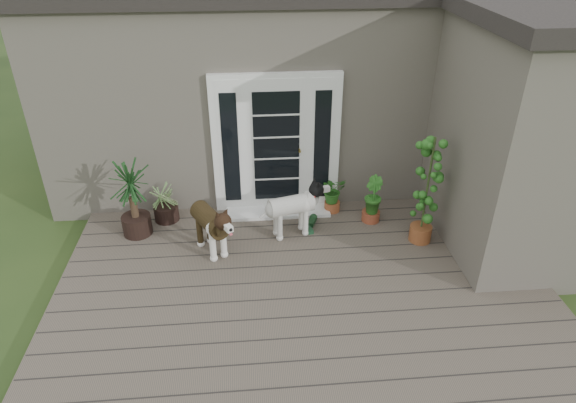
{
  "coord_description": "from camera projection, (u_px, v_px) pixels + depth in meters",
  "views": [
    {
      "loc": [
        -0.63,
        -4.3,
        4.25
      ],
      "look_at": [
        -0.1,
        1.75,
        0.7
      ],
      "focal_mm": 31.48,
      "sensor_mm": 36.0,
      "label": 1
    }
  ],
  "objects": [
    {
      "name": "herb_a",
      "position": [
        332.0,
        197.0,
        7.82
      ],
      "size": [
        0.47,
        0.47,
        0.49
      ],
      "primitive_type": "imported",
      "rotation": [
        0.0,
        0.0,
        0.28
      ],
      "color": "#1D6522",
      "rests_on": "deck"
    },
    {
      "name": "clog_left",
      "position": [
        308.0,
        228.0,
        7.42
      ],
      "size": [
        0.18,
        0.28,
        0.08
      ],
      "primitive_type": null,
      "rotation": [
        0.0,
        0.0,
        0.25
      ],
      "color": "#15361F",
      "rests_on": "deck"
    },
    {
      "name": "herb_b",
      "position": [
        372.0,
        206.0,
        7.56
      ],
      "size": [
        0.38,
        0.38,
        0.52
      ],
      "primitive_type": "imported",
      "rotation": [
        0.0,
        0.0,
        1.66
      ],
      "color": "#215719",
      "rests_on": "deck"
    },
    {
      "name": "sapling",
      "position": [
        427.0,
        190.0,
        6.82
      ],
      "size": [
        0.63,
        0.63,
        1.65
      ],
      "primitive_type": null,
      "rotation": [
        0.0,
        0.0,
        -0.4
      ],
      "color": "#175318",
      "rests_on": "deck"
    },
    {
      "name": "deck",
      "position": [
        306.0,
        301.0,
        6.2
      ],
      "size": [
        6.2,
        4.6,
        0.12
      ],
      "primitive_type": "cube",
      "color": "#6B5B4C",
      "rests_on": "ground"
    },
    {
      "name": "house_wing",
      "position": [
        517.0,
        145.0,
        6.61
      ],
      "size": [
        1.6,
        2.4,
        3.1
      ],
      "primitive_type": "cube",
      "color": "#665E54",
      "rests_on": "ground"
    },
    {
      "name": "roof_wing",
      "position": [
        550.0,
        13.0,
        5.78
      ],
      "size": [
        1.8,
        2.6,
        0.2
      ],
      "primitive_type": "cube",
      "color": "#2D2826",
      "rests_on": "house_wing"
    },
    {
      "name": "house_main",
      "position": [
        279.0,
        80.0,
        9.1
      ],
      "size": [
        7.4,
        4.0,
        3.1
      ],
      "primitive_type": "cube",
      "color": "#665E54",
      "rests_on": "ground"
    },
    {
      "name": "brindle_dog",
      "position": [
        211.0,
        228.0,
        6.82
      ],
      "size": [
        0.77,
        0.97,
        0.74
      ],
      "primitive_type": null,
      "rotation": [
        0.0,
        0.0,
        3.65
      ],
      "color": "#3F2F16",
      "rests_on": "deck"
    },
    {
      "name": "clog_right",
      "position": [
        312.0,
        221.0,
        7.6
      ],
      "size": [
        0.23,
        0.32,
        0.09
      ],
      "primitive_type": null,
      "rotation": [
        0.0,
        0.0,
        -0.38
      ],
      "color": "#16371A",
      "rests_on": "deck"
    },
    {
      "name": "door_step",
      "position": [
        278.0,
        212.0,
        7.86
      ],
      "size": [
        1.6,
        0.4,
        0.05
      ],
      "primitive_type": "cube",
      "color": "white",
      "rests_on": "deck"
    },
    {
      "name": "spider_plant",
      "position": [
        165.0,
        201.0,
        7.55
      ],
      "size": [
        0.8,
        0.8,
        0.65
      ],
      "primitive_type": null,
      "rotation": [
        0.0,
        0.0,
        -0.41
      ],
      "color": "#7D9D61",
      "rests_on": "deck"
    },
    {
      "name": "yucca",
      "position": [
        133.0,
        199.0,
        7.1
      ],
      "size": [
        1.03,
        1.03,
        1.14
      ],
      "primitive_type": null,
      "rotation": [
        0.0,
        0.0,
        -0.39
      ],
      "color": "black",
      "rests_on": "deck"
    },
    {
      "name": "door_unit",
      "position": [
        276.0,
        144.0,
        7.5
      ],
      "size": [
        1.9,
        0.14,
        2.15
      ],
      "primitive_type": "cube",
      "color": "white",
      "rests_on": "deck"
    },
    {
      "name": "white_dog",
      "position": [
        291.0,
        213.0,
        7.19
      ],
      "size": [
        0.93,
        0.59,
        0.72
      ],
      "primitive_type": null,
      "rotation": [
        0.0,
        0.0,
        -1.3
      ],
      "color": "white",
      "rests_on": "deck"
    },
    {
      "name": "herb_c",
      "position": [
        437.0,
        194.0,
        7.89
      ],
      "size": [
        0.32,
        0.32,
        0.49
      ],
      "primitive_type": "imported",
      "rotation": [
        0.0,
        0.0,
        4.68
      ],
      "color": "#1D5E1B",
      "rests_on": "deck"
    }
  ]
}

